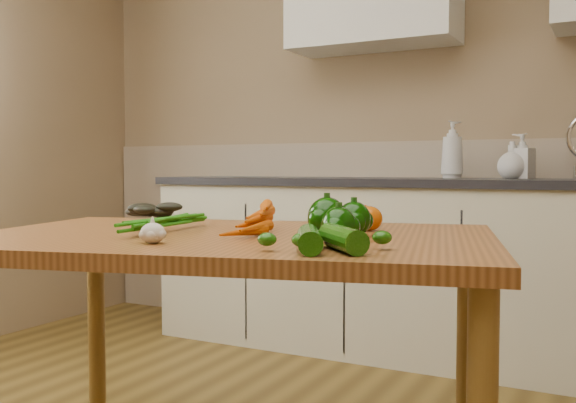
% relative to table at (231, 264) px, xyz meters
% --- Properties ---
extents(room, '(4.04, 5.04, 2.64)m').
position_rel_table_xyz_m(room, '(-0.14, -0.36, 0.56)').
color(room, brown).
rests_on(room, ground).
extents(counter_run, '(2.84, 0.64, 1.14)m').
position_rel_table_xyz_m(counter_run, '(0.07, 1.66, -0.23)').
color(counter_run, beige).
rests_on(counter_run, ground).
extents(table, '(1.61, 1.24, 0.77)m').
position_rel_table_xyz_m(table, '(0.00, 0.00, 0.00)').
color(table, '#93582A').
rests_on(table, ground).
extents(soap_bottle_a, '(0.15, 0.15, 0.29)m').
position_rel_table_xyz_m(soap_bottle_a, '(0.21, 1.74, 0.36)').
color(soap_bottle_a, silver).
rests_on(soap_bottle_a, counter_run).
extents(soap_bottle_b, '(0.12, 0.12, 0.22)m').
position_rel_table_xyz_m(soap_bottle_b, '(0.54, 1.75, 0.33)').
color(soap_bottle_b, silver).
rests_on(soap_bottle_b, counter_run).
extents(soap_bottle_c, '(0.15, 0.15, 0.18)m').
position_rel_table_xyz_m(soap_bottle_c, '(0.50, 1.73, 0.31)').
color(soap_bottle_c, silver).
rests_on(soap_bottle_c, counter_run).
extents(carrot_bunch, '(0.31, 0.26, 0.07)m').
position_rel_table_xyz_m(carrot_bunch, '(-0.02, 0.02, 0.12)').
color(carrot_bunch, '#CD5304').
rests_on(carrot_bunch, table).
extents(leafy_greens, '(0.20, 0.18, 0.10)m').
position_rel_table_xyz_m(leafy_greens, '(-0.44, 0.21, 0.14)').
color(leafy_greens, black).
rests_on(leafy_greens, table).
extents(garlic_bulb, '(0.06, 0.06, 0.05)m').
position_rel_table_xyz_m(garlic_bulb, '(-0.04, -0.29, 0.11)').
color(garlic_bulb, beige).
rests_on(garlic_bulb, table).
extents(pepper_a, '(0.10, 0.10, 0.10)m').
position_rel_table_xyz_m(pepper_a, '(0.27, 0.06, 0.14)').
color(pepper_a, '#093102').
rests_on(pepper_a, table).
extents(pepper_b, '(0.09, 0.09, 0.09)m').
position_rel_table_xyz_m(pepper_b, '(0.33, 0.09, 0.13)').
color(pepper_b, '#093102').
rests_on(pepper_b, table).
extents(pepper_c, '(0.09, 0.09, 0.09)m').
position_rel_table_xyz_m(pepper_c, '(0.35, -0.05, 0.13)').
color(pepper_c, '#093102').
rests_on(pepper_c, table).
extents(tomato_a, '(0.07, 0.07, 0.07)m').
position_rel_table_xyz_m(tomato_a, '(0.22, 0.21, 0.12)').
color(tomato_a, '#880207').
rests_on(tomato_a, table).
extents(tomato_b, '(0.08, 0.08, 0.07)m').
position_rel_table_xyz_m(tomato_b, '(0.26, 0.33, 0.12)').
color(tomato_b, '#BC4D04').
rests_on(tomato_b, table).
extents(tomato_c, '(0.08, 0.08, 0.07)m').
position_rel_table_xyz_m(tomato_c, '(0.31, 0.26, 0.12)').
color(tomato_c, '#BC4D04').
rests_on(tomato_c, table).
extents(zucchini_a, '(0.17, 0.18, 0.06)m').
position_rel_table_xyz_m(zucchini_a, '(0.42, -0.20, 0.11)').
color(zucchini_a, '#144707').
rests_on(zucchini_a, table).
extents(zucchini_b, '(0.13, 0.19, 0.05)m').
position_rel_table_xyz_m(zucchini_b, '(0.36, -0.24, 0.11)').
color(zucchini_b, '#144707').
rests_on(zucchini_b, table).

